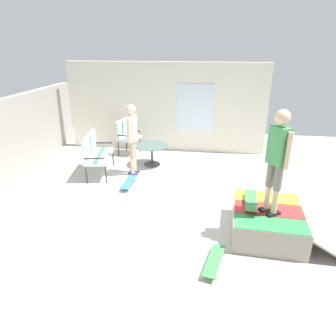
{
  "coord_description": "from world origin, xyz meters",
  "views": [
    {
      "loc": [
        -5.39,
        -0.92,
        3.12
      ],
      "look_at": [
        0.5,
        -0.06,
        0.7
      ],
      "focal_mm": 32.78,
      "sensor_mm": 36.0,
      "label": 1
    }
  ],
  "objects_px": {
    "patio_chair_near_house": "(126,134)",
    "patio_table": "(152,151)",
    "skateboard_by_bench": "(129,182)",
    "skate_ramp": "(269,221)",
    "person_skater": "(277,155)",
    "skateboard_on_ramp": "(251,200)",
    "person_watching": "(132,134)",
    "patio_bench": "(95,151)",
    "skateboard_spare": "(214,261)"
  },
  "relations": [
    {
      "from": "patio_table",
      "to": "person_watching",
      "type": "relative_size",
      "value": 0.51
    },
    {
      "from": "person_watching",
      "to": "skateboard_by_bench",
      "type": "height_order",
      "value": "person_watching"
    },
    {
      "from": "skateboard_spare",
      "to": "skateboard_on_ramp",
      "type": "bearing_deg",
      "value": -28.63
    },
    {
      "from": "patio_bench",
      "to": "person_skater",
      "type": "bearing_deg",
      "value": -119.94
    },
    {
      "from": "person_watching",
      "to": "skateboard_spare",
      "type": "relative_size",
      "value": 2.16
    },
    {
      "from": "skate_ramp",
      "to": "person_skater",
      "type": "height_order",
      "value": "person_skater"
    },
    {
      "from": "skate_ramp",
      "to": "skateboard_spare",
      "type": "xyz_separation_m",
      "value": [
        -1.0,
        0.93,
        -0.16
      ]
    },
    {
      "from": "skate_ramp",
      "to": "patio_bench",
      "type": "xyz_separation_m",
      "value": [
        2.14,
        3.95,
        0.37
      ]
    },
    {
      "from": "person_skater",
      "to": "skateboard_spare",
      "type": "bearing_deg",
      "value": 134.62
    },
    {
      "from": "skateboard_spare",
      "to": "patio_chair_near_house",
      "type": "bearing_deg",
      "value": 29.29
    },
    {
      "from": "skate_ramp",
      "to": "person_watching",
      "type": "height_order",
      "value": "person_watching"
    },
    {
      "from": "skateboard_by_bench",
      "to": "skateboard_spare",
      "type": "xyz_separation_m",
      "value": [
        -2.55,
        -2.01,
        0.0
      ]
    },
    {
      "from": "patio_bench",
      "to": "person_watching",
      "type": "bearing_deg",
      "value": -80.98
    },
    {
      "from": "patio_bench",
      "to": "person_watching",
      "type": "relative_size",
      "value": 0.74
    },
    {
      "from": "patio_chair_near_house",
      "to": "person_skater",
      "type": "bearing_deg",
      "value": -137.53
    },
    {
      "from": "patio_bench",
      "to": "skateboard_spare",
      "type": "bearing_deg",
      "value": -136.06
    },
    {
      "from": "person_skater",
      "to": "skateboard_on_ramp",
      "type": "xyz_separation_m",
      "value": [
        0.23,
        0.29,
        -0.94
      ]
    },
    {
      "from": "patio_table",
      "to": "skateboard_by_bench",
      "type": "height_order",
      "value": "patio_table"
    },
    {
      "from": "patio_chair_near_house",
      "to": "skateboard_spare",
      "type": "distance_m",
      "value": 5.52
    },
    {
      "from": "patio_table",
      "to": "person_watching",
      "type": "bearing_deg",
      "value": 152.01
    },
    {
      "from": "patio_chair_near_house",
      "to": "patio_table",
      "type": "xyz_separation_m",
      "value": [
        -0.84,
        -0.97,
        -0.21
      ]
    },
    {
      "from": "person_skater",
      "to": "skateboard_on_ramp",
      "type": "distance_m",
      "value": 1.01
    },
    {
      "from": "skateboard_by_bench",
      "to": "person_skater",
      "type": "bearing_deg",
      "value": -119.95
    },
    {
      "from": "patio_table",
      "to": "skateboard_on_ramp",
      "type": "bearing_deg",
      "value": -140.64
    },
    {
      "from": "patio_chair_near_house",
      "to": "skateboard_by_bench",
      "type": "bearing_deg",
      "value": -163.14
    },
    {
      "from": "skate_ramp",
      "to": "patio_chair_near_house",
      "type": "distance_m",
      "value": 5.26
    },
    {
      "from": "skateboard_by_bench",
      "to": "skateboard_on_ramp",
      "type": "bearing_deg",
      "value": -118.86
    },
    {
      "from": "patio_bench",
      "to": "person_skater",
      "type": "xyz_separation_m",
      "value": [
        -2.25,
        -3.91,
        0.89
      ]
    },
    {
      "from": "person_skater",
      "to": "skateboard_on_ramp",
      "type": "relative_size",
      "value": 2.14
    },
    {
      "from": "person_watching",
      "to": "person_skater",
      "type": "bearing_deg",
      "value": -129.0
    },
    {
      "from": "skate_ramp",
      "to": "skateboard_by_bench",
      "type": "relative_size",
      "value": 2.35
    },
    {
      "from": "patio_chair_near_house",
      "to": "person_watching",
      "type": "xyz_separation_m",
      "value": [
        -1.51,
        -0.61,
        0.44
      ]
    },
    {
      "from": "patio_table",
      "to": "person_watching",
      "type": "height_order",
      "value": "person_watching"
    },
    {
      "from": "patio_chair_near_house",
      "to": "skateboard_on_ramp",
      "type": "height_order",
      "value": "patio_chair_near_house"
    },
    {
      "from": "patio_bench",
      "to": "person_watching",
      "type": "height_order",
      "value": "person_watching"
    },
    {
      "from": "patio_chair_near_house",
      "to": "person_watching",
      "type": "distance_m",
      "value": 1.69
    },
    {
      "from": "person_watching",
      "to": "skate_ramp",
      "type": "bearing_deg",
      "value": -127.29
    },
    {
      "from": "patio_table",
      "to": "skateboard_on_ramp",
      "type": "relative_size",
      "value": 1.11
    },
    {
      "from": "person_skater",
      "to": "skateboard_by_bench",
      "type": "relative_size",
      "value": 2.17
    },
    {
      "from": "person_watching",
      "to": "skateboard_on_ramp",
      "type": "height_order",
      "value": "person_watching"
    },
    {
      "from": "patio_bench",
      "to": "skateboard_on_ramp",
      "type": "relative_size",
      "value": 1.63
    },
    {
      "from": "skateboard_by_bench",
      "to": "person_watching",
      "type": "bearing_deg",
      "value": 5.13
    },
    {
      "from": "patio_chair_near_house",
      "to": "person_watching",
      "type": "bearing_deg",
      "value": -157.89
    },
    {
      "from": "skateboard_by_bench",
      "to": "skateboard_on_ramp",
      "type": "height_order",
      "value": "skateboard_on_ramp"
    },
    {
      "from": "patio_chair_near_house",
      "to": "skateboard_spare",
      "type": "relative_size",
      "value": 1.24
    },
    {
      "from": "person_skater",
      "to": "person_watching",
      "type": "bearing_deg",
      "value": 51.0
    },
    {
      "from": "patio_chair_near_house",
      "to": "person_skater",
      "type": "xyz_separation_m",
      "value": [
        -3.92,
        -3.58,
        0.89
      ]
    },
    {
      "from": "patio_chair_near_house",
      "to": "patio_table",
      "type": "relative_size",
      "value": 1.13
    },
    {
      "from": "skate_ramp",
      "to": "person_skater",
      "type": "distance_m",
      "value": 1.27
    },
    {
      "from": "skateboard_by_bench",
      "to": "skateboard_on_ramp",
      "type": "xyz_separation_m",
      "value": [
        -1.44,
        -2.62,
        0.48
      ]
    }
  ]
}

